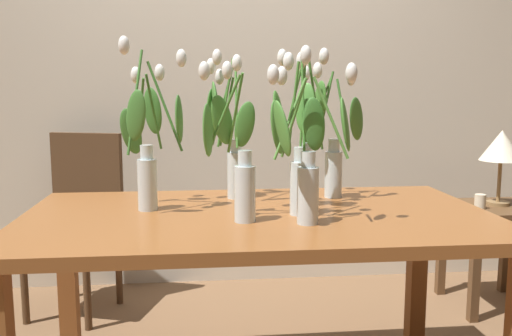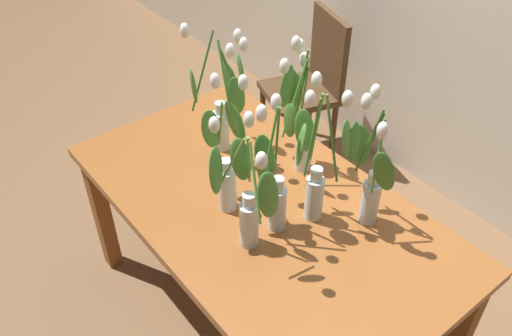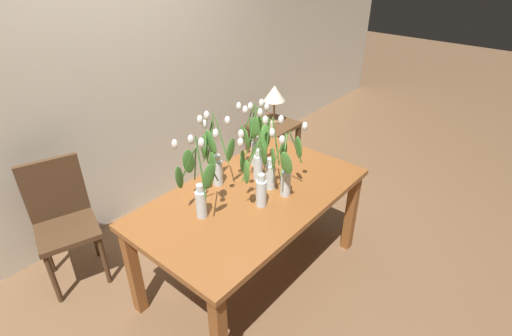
% 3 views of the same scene
% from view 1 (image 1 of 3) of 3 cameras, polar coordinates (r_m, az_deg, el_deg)
% --- Properties ---
extents(room_wall_rear, '(9.00, 0.10, 2.70)m').
position_cam_1_polar(room_wall_rear, '(3.30, -2.55, 11.47)').
color(room_wall_rear, beige).
rests_on(room_wall_rear, ground).
extents(dining_table, '(1.60, 0.90, 0.74)m').
position_cam_1_polar(dining_table, '(1.92, 0.22, -7.33)').
color(dining_table, brown).
rests_on(dining_table, ground).
extents(tulip_vase_0, '(0.26, 0.29, 0.59)m').
position_cam_1_polar(tulip_vase_0, '(1.95, -11.06, 2.36)').
color(tulip_vase_0, silver).
rests_on(tulip_vase_0, dining_table).
extents(tulip_vase_1, '(0.26, 0.18, 0.52)m').
position_cam_1_polar(tulip_vase_1, '(2.15, 7.70, 2.25)').
color(tulip_vase_1, silver).
rests_on(tulip_vase_1, dining_table).
extents(tulip_vase_2, '(0.28, 0.19, 0.50)m').
position_cam_1_polar(tulip_vase_2, '(1.71, 5.14, 0.72)').
color(tulip_vase_2, silver).
rests_on(tulip_vase_2, dining_table).
extents(tulip_vase_3, '(0.18, 0.14, 0.56)m').
position_cam_1_polar(tulip_vase_3, '(1.83, 4.46, 0.56)').
color(tulip_vase_3, silver).
rests_on(tulip_vase_3, dining_table).
extents(tulip_vase_4, '(0.20, 0.19, 0.57)m').
position_cam_1_polar(tulip_vase_4, '(2.10, -2.85, 3.04)').
color(tulip_vase_4, silver).
rests_on(tulip_vase_4, dining_table).
extents(tulip_vase_5, '(0.18, 0.17, 0.51)m').
position_cam_1_polar(tulip_vase_5, '(1.76, -2.17, 0.20)').
color(tulip_vase_5, silver).
rests_on(tulip_vase_5, dining_table).
extents(tulip_vase_6, '(0.22, 0.22, 0.57)m').
position_cam_1_polar(tulip_vase_6, '(1.99, 4.95, 2.42)').
color(tulip_vase_6, silver).
rests_on(tulip_vase_6, dining_table).
extents(dining_chair, '(0.50, 0.50, 0.93)m').
position_cam_1_polar(dining_chair, '(3.04, -17.90, -4.33)').
color(dining_chair, '#4C331E').
rests_on(dining_chair, ground).
extents(side_table, '(0.44, 0.44, 0.55)m').
position_cam_1_polar(side_table, '(3.20, 23.35, -5.68)').
color(side_table, brown).
rests_on(side_table, ground).
extents(table_lamp, '(0.22, 0.22, 0.40)m').
position_cam_1_polar(table_lamp, '(3.16, 24.08, 1.93)').
color(table_lamp, olive).
rests_on(table_lamp, side_table).
extents(pillar_candle, '(0.06, 0.06, 0.07)m').
position_cam_1_polar(pillar_candle, '(3.06, 22.20, -3.24)').
color(pillar_candle, beige).
rests_on(pillar_candle, side_table).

